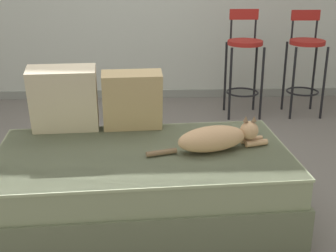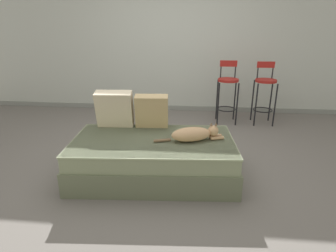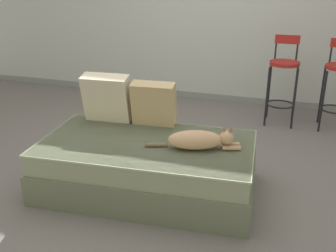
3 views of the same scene
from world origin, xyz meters
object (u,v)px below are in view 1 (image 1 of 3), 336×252
object	(u,v)px
bar_stool_near_window	(244,57)
bar_stool_by_doorway	(305,56)
throw_pillow_corner	(64,99)
throw_pillow_middle	(132,100)
couch	(144,184)
cat	(217,138)

from	to	relation	value
bar_stool_near_window	bar_stool_by_doorway	bearing A→B (deg)	-0.01
throw_pillow_corner	throw_pillow_middle	distance (m)	0.43
couch	bar_stool_by_doorway	bearing A→B (deg)	51.33
throw_pillow_corner	cat	size ratio (longest dim) A/B	0.60
bar_stool_near_window	cat	bearing A→B (deg)	-105.29
throw_pillow_corner	bar_stool_near_window	size ratio (longest dim) A/B	0.43
couch	throw_pillow_corner	bearing A→B (deg)	145.55
throw_pillow_middle	bar_stool_by_doorway	xyz separation A→B (m)	(1.64, 1.59, -0.05)
throw_pillow_middle	cat	xyz separation A→B (m)	(0.50, -0.37, -0.12)
couch	bar_stool_by_doorway	world-z (taller)	bar_stool_by_doorway
throw_pillow_corner	bar_stool_near_window	distance (m)	2.19
throw_pillow_middle	throw_pillow_corner	bearing A→B (deg)	-176.08
cat	throw_pillow_corner	bearing A→B (deg)	160.06
couch	throw_pillow_corner	size ratio (longest dim) A/B	4.06
throw_pillow_middle	cat	bearing A→B (deg)	-36.35
throw_pillow_middle	bar_stool_near_window	size ratio (longest dim) A/B	0.39
cat	couch	bearing A→B (deg)	-179.23
throw_pillow_corner	cat	world-z (taller)	throw_pillow_corner
throw_pillow_middle	cat	distance (m)	0.63
bar_stool_by_doorway	cat	bearing A→B (deg)	-120.23
throw_pillow_corner	couch	bearing A→B (deg)	-34.45
throw_pillow_middle	bar_stool_near_window	world-z (taller)	bar_stool_near_window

